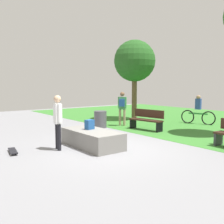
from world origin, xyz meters
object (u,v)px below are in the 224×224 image
object	(u,v)px
concrete_ledge	(92,139)
skater_performing_trick	(58,118)
tree_leaning_ash	(135,61)
skateboard_by_ledge	(13,151)
backpack_on_ledge	(90,125)
pedestrian_with_backpack	(122,105)
trash_bin	(100,119)
park_bench_far_right	(147,119)
cyclist_on_bicycle	(198,112)

from	to	relation	value
concrete_ledge	skater_performing_trick	xyz separation A→B (m)	(-0.31, -1.06, 0.73)
concrete_ledge	tree_leaning_ash	distance (m)	7.70
skateboard_by_ledge	backpack_on_ledge	bearing A→B (deg)	76.30
concrete_ledge	pedestrian_with_backpack	bearing A→B (deg)	127.84
backpack_on_ledge	tree_leaning_ash	world-z (taller)	tree_leaning_ash
tree_leaning_ash	pedestrian_with_backpack	world-z (taller)	tree_leaning_ash
skater_performing_trick	pedestrian_with_backpack	distance (m)	5.32
backpack_on_ledge	pedestrian_with_backpack	size ratio (longest dim) A/B	0.19
tree_leaning_ash	trash_bin	bearing A→B (deg)	-69.78
concrete_ledge	trash_bin	distance (m)	3.87
backpack_on_ledge	skateboard_by_ledge	distance (m)	2.51
skater_performing_trick	pedestrian_with_backpack	xyz separation A→B (m)	(-2.51, 4.69, 0.00)
skateboard_by_ledge	park_bench_far_right	bearing A→B (deg)	94.11
skateboard_by_ledge	park_bench_far_right	xyz separation A→B (m)	(-0.44, 6.05, 0.42)
backpack_on_ledge	park_bench_far_right	distance (m)	3.83
skateboard_by_ledge	pedestrian_with_backpack	size ratio (longest dim) A/B	0.49
backpack_on_ledge	cyclist_on_bicycle	size ratio (longest dim) A/B	0.18
skater_performing_trick	cyclist_on_bicycle	xyz separation A→B (m)	(-0.61, 8.21, -0.37)
trash_bin	cyclist_on_bicycle	world-z (taller)	cyclist_on_bicycle
backpack_on_ledge	park_bench_far_right	world-z (taller)	park_bench_far_right
concrete_ledge	skateboard_by_ledge	xyz separation A→B (m)	(-0.78, -2.31, -0.21)
park_bench_far_right	pedestrian_with_backpack	xyz separation A→B (m)	(-1.60, -0.11, 0.52)
trash_bin	pedestrian_with_backpack	world-z (taller)	pedestrian_with_backpack
concrete_ledge	trash_bin	world-z (taller)	trash_bin
concrete_ledge	park_bench_far_right	bearing A→B (deg)	108.07
skateboard_by_ledge	tree_leaning_ash	size ratio (longest dim) A/B	0.18
skater_performing_trick	cyclist_on_bicycle	distance (m)	8.24
skater_performing_trick	park_bench_far_right	bearing A→B (deg)	100.74
trash_bin	skateboard_by_ledge	bearing A→B (deg)	-65.02
tree_leaning_ash	cyclist_on_bicycle	distance (m)	4.50
tree_leaning_ash	cyclist_on_bicycle	xyz separation A→B (m)	(3.27, 1.48, -2.71)
skateboard_by_ledge	cyclist_on_bicycle	distance (m)	9.49
park_bench_far_right	cyclist_on_bicycle	world-z (taller)	cyclist_on_bicycle
concrete_ledge	skateboard_by_ledge	bearing A→B (deg)	-108.72
concrete_ledge	cyclist_on_bicycle	xyz separation A→B (m)	(-0.92, 7.16, 0.36)
skateboard_by_ledge	tree_leaning_ash	world-z (taller)	tree_leaning_ash
tree_leaning_ash	trash_bin	distance (m)	4.54
park_bench_far_right	tree_leaning_ash	xyz separation A→B (m)	(-2.97, 1.94, 2.86)
skater_performing_trick	tree_leaning_ash	distance (m)	8.12
skater_performing_trick	cyclist_on_bicycle	bearing A→B (deg)	94.23
skateboard_by_ledge	tree_leaning_ash	xyz separation A→B (m)	(-3.41, 7.99, 3.28)
backpack_on_ledge	skater_performing_trick	world-z (taller)	skater_performing_trick
concrete_ledge	pedestrian_with_backpack	size ratio (longest dim) A/B	1.37
skater_performing_trick	skateboard_by_ledge	world-z (taller)	skater_performing_trick
skater_performing_trick	skateboard_by_ledge	size ratio (longest dim) A/B	2.08
cyclist_on_bicycle	park_bench_far_right	bearing A→B (deg)	-95.04
backpack_on_ledge	pedestrian_with_backpack	xyz separation A→B (m)	(-2.61, 3.59, 0.30)
skater_performing_trick	backpack_on_ledge	bearing A→B (deg)	84.75
backpack_on_ledge	trash_bin	bearing A→B (deg)	39.51
skater_performing_trick	skateboard_by_ledge	distance (m)	1.64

